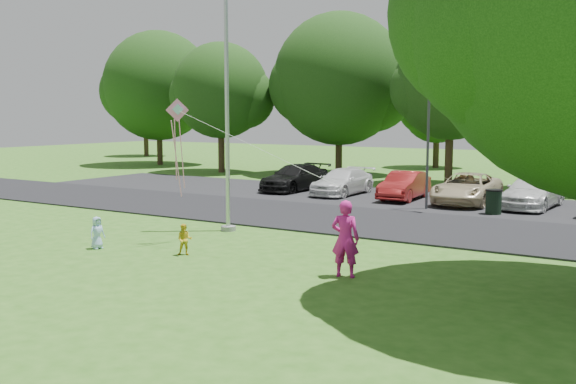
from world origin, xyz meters
The scene contains 12 objects.
ground centered at (0.00, 0.00, 0.00)m, with size 120.00×120.00×0.00m, color #2F641A.
park_road centered at (0.00, 9.00, 0.03)m, with size 60.00×6.00×0.06m, color black.
parking_strip centered at (0.00, 15.50, 0.03)m, with size 42.00×7.00×0.06m, color black.
flagpole centered at (-3.50, 5.00, 4.17)m, with size 0.50×0.50×10.00m.
street_lamp centered at (0.81, 12.96, 3.20)m, with size 1.48×0.44×5.32m.
trash_can centered at (3.30, 13.00, 0.51)m, with size 0.64×0.64×1.01m.
tree_row centered at (1.59, 24.23, 5.71)m, with size 64.35×11.94×10.88m.
parked_cars centered at (0.72, 15.47, 0.73)m, with size 16.89×5.34×1.45m.
woman centered at (2.60, 1.47, 0.93)m, with size 0.68×0.45×1.86m, color #CB1B84.
child_yellow centered at (-2.26, 1.31, 0.44)m, with size 0.43×0.33×0.88m, color gold.
child_blue centered at (-5.00, 0.66, 0.47)m, with size 0.46×0.30×0.94m, color #9EC2F3.
kite centered at (-3.36, 2.48, 3.58)m, with size 6.36×1.33×2.96m.
Camera 1 is at (9.27, -12.11, 3.86)m, focal length 40.00 mm.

